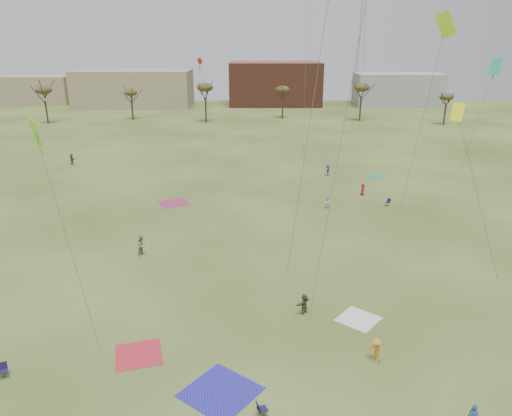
{
  "coord_description": "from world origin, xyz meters",
  "views": [
    {
      "loc": [
        0.21,
        -25.62,
        18.67
      ],
      "look_at": [
        0.0,
        12.0,
        5.5
      ],
      "focal_mm": 34.3,
      "sensor_mm": 36.0,
      "label": 1
    }
  ],
  "objects_px": {
    "camp_chair_right": "(387,204)",
    "radio_tower": "(361,35)",
    "camp_chair_left": "(4,373)",
    "camp_chair_center": "(262,412)"
  },
  "relations": [
    {
      "from": "camp_chair_center",
      "to": "radio_tower",
      "type": "height_order",
      "value": "radio_tower"
    },
    {
      "from": "radio_tower",
      "to": "camp_chair_left",
      "type": "bearing_deg",
      "value": -109.32
    },
    {
      "from": "camp_chair_right",
      "to": "radio_tower",
      "type": "height_order",
      "value": "radio_tower"
    },
    {
      "from": "radio_tower",
      "to": "camp_chair_right",
      "type": "bearing_deg",
      "value": -98.66
    },
    {
      "from": "camp_chair_center",
      "to": "camp_chair_right",
      "type": "distance_m",
      "value": 36.86
    },
    {
      "from": "camp_chair_left",
      "to": "camp_chair_right",
      "type": "bearing_deg",
      "value": 21.19
    },
    {
      "from": "camp_chair_right",
      "to": "radio_tower",
      "type": "distance_m",
      "value": 99.36
    },
    {
      "from": "camp_chair_left",
      "to": "radio_tower",
      "type": "xyz_separation_m",
      "value": [
        44.58,
        127.15,
        18.95
      ]
    },
    {
      "from": "camp_chair_left",
      "to": "camp_chair_center",
      "type": "height_order",
      "value": "same"
    },
    {
      "from": "camp_chair_left",
      "to": "camp_chair_center",
      "type": "bearing_deg",
      "value": -35.89
    }
  ]
}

